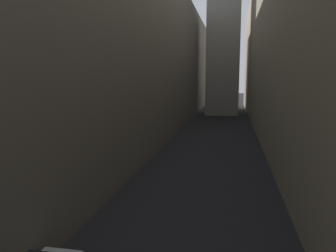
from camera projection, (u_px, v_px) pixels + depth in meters
ground_plane at (215, 136)px, 44.57m from camera, size 264.00×264.00×0.00m
building_block_left at (132, 57)px, 47.27m from camera, size 13.42×108.00×21.53m
building_block_right at (302, 42)px, 42.67m from camera, size 10.74×108.00×24.75m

